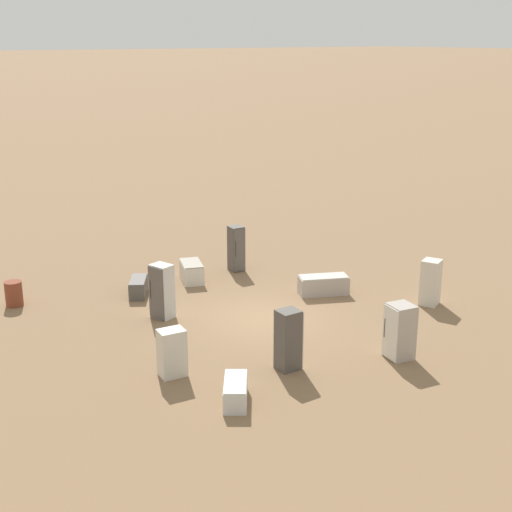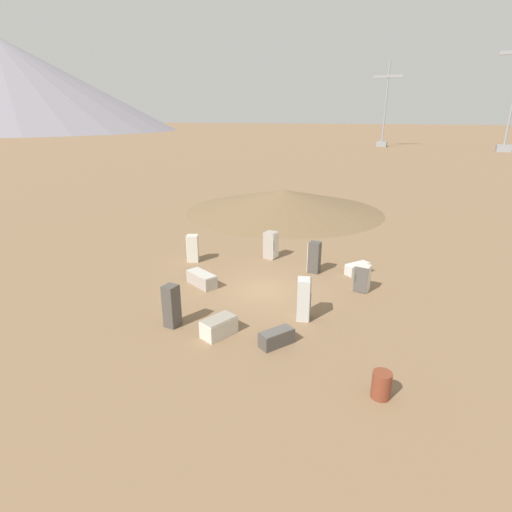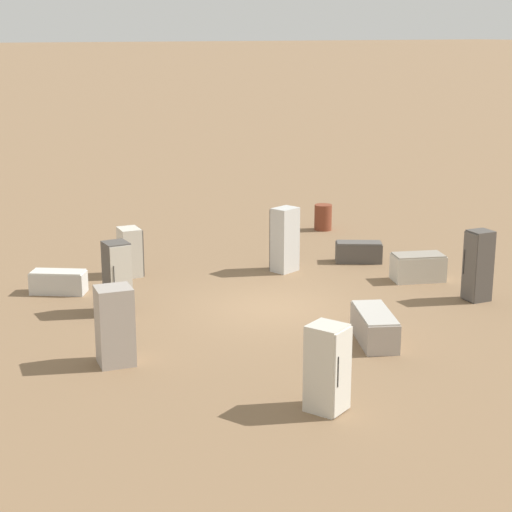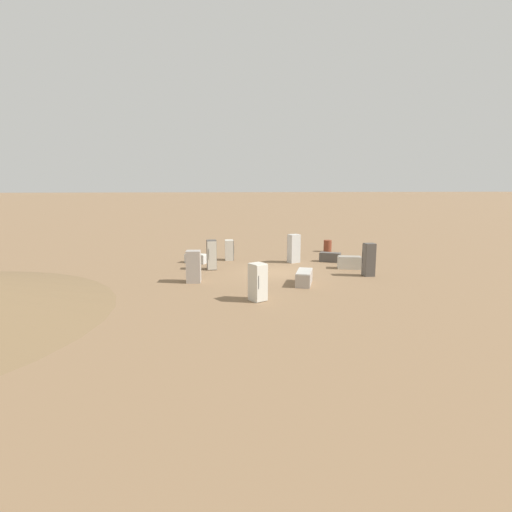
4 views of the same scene
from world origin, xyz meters
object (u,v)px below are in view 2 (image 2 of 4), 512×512
object	(u,v)px
power_pylon_1	(510,116)
discarded_fridge_2	(193,248)
discarded_fridge_5	(357,269)
discarded_fridge_9	(304,299)
discarded_fridge_0	(277,338)
discarded_fridge_1	(219,327)
power_pylon_2	(384,121)
discarded_fridge_3	(362,278)
rusty_barrel	(381,385)
discarded_fridge_6	(314,257)
discarded_fridge_8	(172,306)
discarded_fridge_4	(202,279)
discarded_fridge_7	(271,245)

from	to	relation	value
power_pylon_1	discarded_fridge_2	bearing A→B (deg)	74.30
discarded_fridge_5	discarded_fridge_9	size ratio (longest dim) A/B	0.81
discarded_fridge_5	power_pylon_1	bearing A→B (deg)	114.49
discarded_fridge_2	discarded_fridge_0	bearing A→B (deg)	-154.32
discarded_fridge_1	power_pylon_2	bearing A→B (deg)	-65.32
discarded_fridge_3	rusty_barrel	bearing A→B (deg)	110.51
discarded_fridge_1	discarded_fridge_6	distance (m)	8.73
discarded_fridge_1	discarded_fridge_3	size ratio (longest dim) A/B	1.15
power_pylon_1	discarded_fridge_8	size ratio (longest dim) A/B	14.91
discarded_fridge_9	discarded_fridge_0	bearing A→B (deg)	-23.90
rusty_barrel	discarded_fridge_4	bearing A→B (deg)	-28.81
power_pylon_2	rusty_barrel	world-z (taller)	power_pylon_2
discarded_fridge_2	discarded_fridge_5	xyz separation A→B (m)	(-9.91, -2.04, -0.54)
discarded_fridge_3	rusty_barrel	world-z (taller)	discarded_fridge_3
discarded_fridge_4	discarded_fridge_7	size ratio (longest dim) A/B	1.17
discarded_fridge_4	discarded_fridge_3	bearing A→B (deg)	-46.40
discarded_fridge_0	discarded_fridge_2	distance (m)	10.95
discarded_fridge_1	discarded_fridge_6	size ratio (longest dim) A/B	0.89
discarded_fridge_2	discarded_fridge_5	size ratio (longest dim) A/B	1.09
discarded_fridge_0	discarded_fridge_6	distance (m)	8.36
discarded_fridge_7	discarded_fridge_4	bearing A→B (deg)	-7.76
discarded_fridge_8	power_pylon_1	bearing A→B (deg)	82.69
discarded_fridge_8	discarded_fridge_3	bearing A→B (deg)	51.26
discarded_fridge_3	discarded_fridge_5	size ratio (longest dim) A/B	0.91
power_pylon_2	rusty_barrel	bearing A→B (deg)	97.14
power_pylon_1	discarded_fridge_6	distance (m)	104.86
discarded_fridge_2	discarded_fridge_3	bearing A→B (deg)	-116.02
discarded_fridge_2	discarded_fridge_5	distance (m)	10.14
discarded_fridge_1	discarded_fridge_2	world-z (taller)	discarded_fridge_2
power_pylon_2	discarded_fridge_2	size ratio (longest dim) A/B	13.98
discarded_fridge_5	discarded_fridge_7	distance (m)	5.70
discarded_fridge_9	power_pylon_2	bearing A→B (deg)	168.46
discarded_fridge_3	discarded_fridge_5	xyz separation A→B (m)	(0.63, -2.39, -0.40)
discarded_fridge_4	discarded_fridge_6	distance (m)	6.65
power_pylon_2	discarded_fridge_2	world-z (taller)	power_pylon_2
discarded_fridge_1	discarded_fridge_2	distance (m)	9.38
discarded_fridge_0	discarded_fridge_8	bearing A→B (deg)	-143.33
discarded_fridge_6	discarded_fridge_7	world-z (taller)	discarded_fridge_6
discarded_fridge_0	discarded_fridge_6	bearing A→B (deg)	128.10
discarded_fridge_2	power_pylon_1	bearing A→B (deg)	-39.83
power_pylon_2	discarded_fridge_0	bearing A→B (deg)	95.19
discarded_fridge_3	discarded_fridge_4	distance (m)	8.51
discarded_fridge_4	discarded_fridge_6	world-z (taller)	discarded_fridge_6
discarded_fridge_0	discarded_fridge_3	xyz separation A→B (m)	(-2.19, -6.71, 0.39)
discarded_fridge_4	discarded_fridge_8	distance (m)	4.51
discarded_fridge_8	discarded_fridge_9	xyz separation A→B (m)	(-5.03, -2.91, 0.01)
power_pylon_2	discarded_fridge_3	bearing A→B (deg)	96.62
discarded_fridge_7	discarded_fridge_0	bearing A→B (deg)	32.57
discarded_fridge_8	discarded_fridge_7	bearing A→B (deg)	91.98
discarded_fridge_5	power_pylon_2	bearing A→B (deg)	131.63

